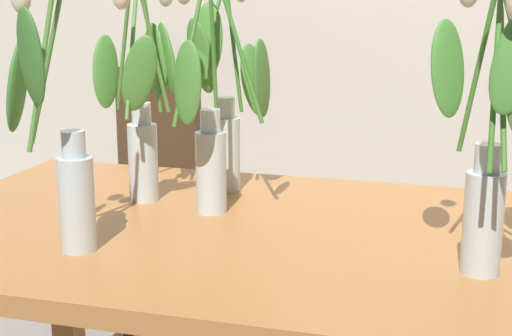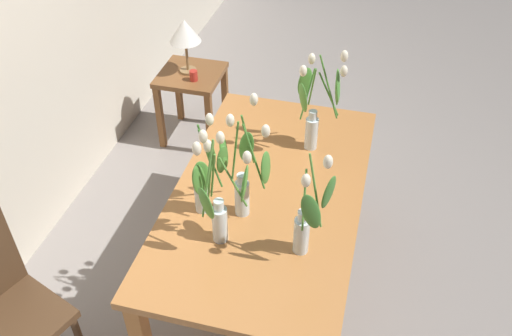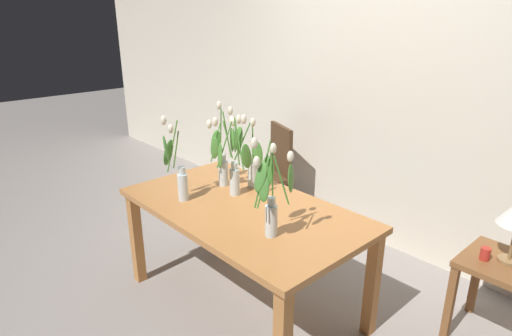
{
  "view_description": "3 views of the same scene",
  "coord_description": "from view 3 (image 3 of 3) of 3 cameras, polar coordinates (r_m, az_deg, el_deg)",
  "views": [
    {
      "loc": [
        0.36,
        -1.43,
        1.23
      ],
      "look_at": [
        -0.04,
        -0.03,
        0.88
      ],
      "focal_mm": 52.91,
      "sensor_mm": 36.0,
      "label": 1
    },
    {
      "loc": [
        -1.93,
        -0.44,
        2.53
      ],
      "look_at": [
        -0.1,
        0.04,
        0.95
      ],
      "focal_mm": 38.44,
      "sensor_mm": 36.0,
      "label": 2
    },
    {
      "loc": [
        1.88,
        -1.62,
        1.9
      ],
      "look_at": [
        0.09,
        0.03,
        1.01
      ],
      "focal_mm": 30.11,
      "sensor_mm": 36.0,
      "label": 3
    }
  ],
  "objects": [
    {
      "name": "side_table",
      "position": [
        2.96,
        29.79,
        -12.73
      ],
      "size": [
        0.44,
        0.44,
        0.55
      ],
      "color": "brown",
      "rests_on": "ground"
    },
    {
      "name": "pillar_candle",
      "position": [
        2.85,
        28.16,
        -10.02
      ],
      "size": [
        0.06,
        0.06,
        0.07
      ],
      "primitive_type": "cylinder",
      "color": "#B72D23",
      "rests_on": "side_table"
    },
    {
      "name": "room_wall_rear",
      "position": [
        3.66,
        16.21,
        10.58
      ],
      "size": [
        9.0,
        0.1,
        2.7
      ],
      "primitive_type": "cube",
      "color": "beige",
      "rests_on": "ground"
    },
    {
      "name": "dining_chair",
      "position": [
        4.0,
        1.98,
        -0.12
      ],
      "size": [
        0.51,
        0.51,
        0.93
      ],
      "color": "#4C331E",
      "rests_on": "ground"
    },
    {
      "name": "tulip_vase_3",
      "position": [
        2.28,
        1.97,
        -3.87
      ],
      "size": [
        0.23,
        0.26,
        0.59
      ],
      "color": "silver",
      "rests_on": "dining_table"
    },
    {
      "name": "tulip_vase_2",
      "position": [
        2.82,
        -2.87,
        0.34
      ],
      "size": [
        0.21,
        0.22,
        0.58
      ],
      "color": "silver",
      "rests_on": "dining_table"
    },
    {
      "name": "tulip_vase_4",
      "position": [
        3.0,
        -4.34,
        1.79
      ],
      "size": [
        0.23,
        0.25,
        0.59
      ],
      "color": "silver",
      "rests_on": "dining_table"
    },
    {
      "name": "tulip_vase_0",
      "position": [
        2.8,
        -10.34,
        -0.67
      ],
      "size": [
        0.13,
        0.16,
        0.57
      ],
      "color": "silver",
      "rests_on": "dining_table"
    },
    {
      "name": "ground_plane",
      "position": [
        3.12,
        -1.61,
        -17.48
      ],
      "size": [
        18.0,
        18.0,
        0.0
      ],
      "primitive_type": "plane",
      "color": "gray"
    },
    {
      "name": "dining_table",
      "position": [
        2.78,
        -1.74,
        -6.79
      ],
      "size": [
        1.6,
        0.9,
        0.74
      ],
      "color": "#B7753D",
      "rests_on": "ground"
    },
    {
      "name": "tulip_vase_1",
      "position": [
        2.96,
        -0.73,
        0.57
      ],
      "size": [
        0.19,
        0.18,
        0.51
      ],
      "color": "silver",
      "rests_on": "dining_table"
    }
  ]
}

